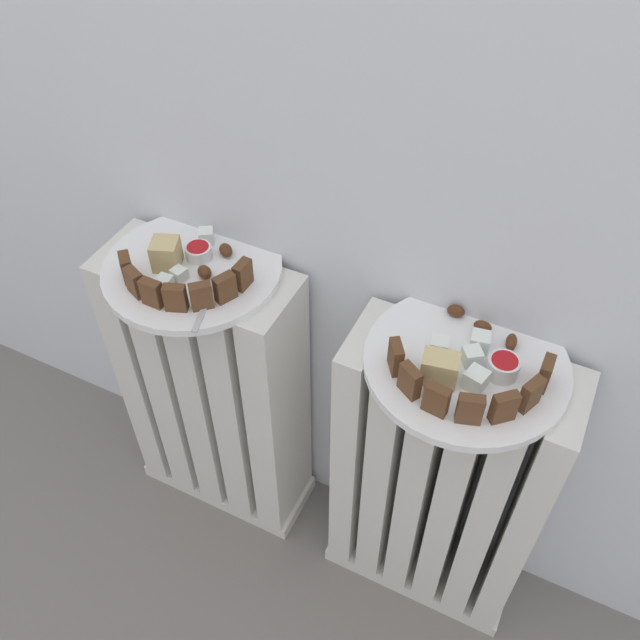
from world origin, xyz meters
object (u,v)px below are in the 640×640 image
jam_bowl_left (198,251)px  jam_bowl_right (503,366)px  plate_left (193,268)px  plate_right (466,363)px  fork (207,301)px  radiator_right (437,486)px  radiator_left (215,395)px

jam_bowl_left → jam_bowl_right: size_ratio=0.98×
plate_left → plate_right: bearing=0.0°
fork → plate_right: bearing=8.8°
radiator_right → plate_left: (-0.41, 0.00, 0.29)m
plate_left → jam_bowl_right: bearing=-0.3°
fork → jam_bowl_right: bearing=7.4°
radiator_left → plate_right: plate_right is taller
radiator_right → fork: size_ratio=5.68×
radiator_right → fork: (-0.35, -0.05, 0.30)m
plate_left → jam_bowl_right: size_ratio=6.59×
radiator_right → jam_bowl_left: jam_bowl_left is taller
radiator_left → jam_bowl_left: size_ratio=14.85×
radiator_left → fork: bearing=-41.6°
plate_right → jam_bowl_left: size_ratio=6.74×
radiator_right → plate_right: (0.00, 0.00, 0.29)m
plate_right → jam_bowl_right: 0.05m
radiator_right → jam_bowl_left: 0.51m
jam_bowl_left → radiator_right: bearing=-2.8°
jam_bowl_left → jam_bowl_right: bearing=-2.8°
plate_right → fork: (-0.35, -0.05, 0.01)m
jam_bowl_right → plate_left: bearing=179.7°
plate_right → jam_bowl_left: bearing=177.2°
radiator_left → jam_bowl_right: size_ratio=14.52×
plate_right → jam_bowl_left: 0.41m
radiator_left → plate_right: (0.41, 0.00, 0.29)m
radiator_right → plate_left: 0.50m
jam_bowl_right → fork: jam_bowl_right is taller
jam_bowl_left → fork: jam_bowl_left is taller
plate_right → jam_bowl_left: jam_bowl_left is taller
jam_bowl_right → radiator_right: bearing=176.9°
radiator_right → fork: 0.46m
fork → radiator_left: bearing=138.4°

